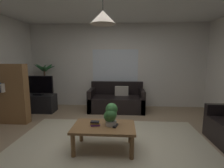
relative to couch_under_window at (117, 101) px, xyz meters
name	(u,v)px	position (x,y,z in m)	size (l,w,h in m)	color
floor	(111,145)	(-0.02, -2.00, -0.29)	(5.48, 4.93, 0.02)	#9E8466
rug	(110,150)	(-0.02, -2.20, -0.27)	(3.56, 2.71, 0.01)	beige
wall_back	(117,66)	(-0.02, 0.49, 1.02)	(5.60, 0.06, 2.58)	silver
window_pane	(115,67)	(-0.07, 0.46, 0.99)	(1.42, 0.01, 1.08)	white
couch_under_window	(117,101)	(0.00, 0.00, 0.00)	(1.59, 0.80, 0.82)	black
coffee_table	(104,129)	(-0.13, -2.16, 0.08)	(1.02, 0.62, 0.42)	olive
book_on_table_0	(95,125)	(-0.27, -2.17, 0.16)	(0.15, 0.09, 0.03)	#72387F
book_on_table_1	(95,123)	(-0.28, -2.16, 0.19)	(0.15, 0.08, 0.03)	gold
book_on_table_2	(95,122)	(-0.28, -2.17, 0.21)	(0.14, 0.08, 0.02)	black
remote_on_table_0	(115,126)	(0.06, -2.18, 0.15)	(0.05, 0.16, 0.02)	black
remote_on_table_1	(111,124)	(-0.02, -2.12, 0.15)	(0.05, 0.16, 0.02)	black
potted_plant_on_table	(111,114)	(-0.01, -2.13, 0.33)	(0.23, 0.24, 0.37)	beige
tv_stand	(39,103)	(-2.21, -0.29, -0.03)	(0.90, 0.44, 0.50)	black
tv	(38,85)	(-2.21, -0.31, 0.50)	(0.88, 0.16, 0.54)	black
potted_palm_corner	(46,87)	(-2.24, 0.21, 0.37)	(0.71, 0.81, 1.47)	beige
bookshelf_corner	(12,94)	(-2.40, -1.14, 0.43)	(0.70, 0.31, 1.40)	olive
pendant_lamp	(103,17)	(-0.13, -2.16, 1.86)	(0.40, 0.40, 0.55)	black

